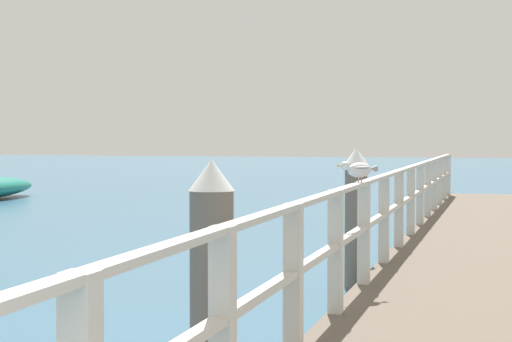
# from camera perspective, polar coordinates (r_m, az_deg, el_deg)

# --- Properties ---
(pier_deck) EXTENTS (2.52, 24.03, 0.37)m
(pier_deck) POSITION_cam_1_polar(r_m,az_deg,el_deg) (12.50, 14.53, -5.75)
(pier_deck) COLOR brown
(pier_deck) RESTS_ON ground_plane
(pier_railing) EXTENTS (0.12, 22.55, 1.07)m
(pier_railing) POSITION_cam_1_polar(r_m,az_deg,el_deg) (12.49, 9.14, -1.81)
(pier_railing) COLOR beige
(pier_railing) RESTS_ON pier_deck
(dock_piling_near) EXTENTS (0.29, 0.29, 1.76)m
(dock_piling_near) POSITION_cam_1_polar(r_m,az_deg,el_deg) (5.71, -2.85, -8.04)
(dock_piling_near) COLOR #6B6056
(dock_piling_near) RESTS_ON ground_plane
(dock_piling_far) EXTENTS (0.29, 0.29, 1.76)m
(dock_piling_far) POSITION_cam_1_polar(r_m,az_deg,el_deg) (11.20, 6.41, -2.99)
(dock_piling_far) COLOR #6B6056
(dock_piling_far) RESTS_ON ground_plane
(seagull_foreground) EXTENTS (0.36, 0.38, 0.21)m
(seagull_foreground) POSITION_cam_1_polar(r_m,az_deg,el_deg) (8.97, 6.58, 0.12)
(seagull_foreground) COLOR white
(seagull_foreground) RESTS_ON pier_railing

